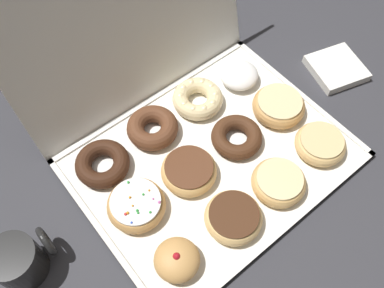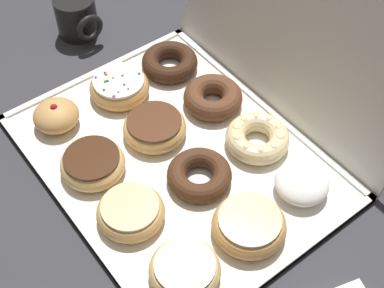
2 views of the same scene
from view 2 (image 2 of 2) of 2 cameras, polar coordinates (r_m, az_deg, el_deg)
name	(u,v)px [view 2 (image 2 of 2)]	position (r m, az deg, el deg)	size (l,w,h in m)	color
ground_plane	(176,159)	(0.98, -1.70, -1.62)	(3.00, 3.00, 0.00)	#333338
donut_box	(176,158)	(0.98, -1.71, -1.43)	(0.56, 0.43, 0.01)	white
box_lid_open	(301,11)	(0.98, 11.28, 13.44)	(0.56, 0.41, 0.01)	white
jelly_filled_donut_0	(56,115)	(1.04, -13.99, 2.90)	(0.08, 0.08, 0.05)	tan
chocolate_frosted_donut_1	(93,163)	(0.95, -10.32, -2.00)	(0.11, 0.11, 0.04)	#E5B770
glazed_ring_donut_2	(131,212)	(0.89, -6.42, -7.03)	(0.11, 0.11, 0.04)	tan
glazed_ring_donut_3	(185,270)	(0.83, -0.76, -12.96)	(0.11, 0.11, 0.04)	#E5B770
sprinkle_donut_4	(119,87)	(1.07, -7.58, 5.95)	(0.12, 0.12, 0.04)	tan
chocolate_frosted_donut_5	(154,128)	(0.99, -3.98, 1.72)	(0.12, 0.12, 0.04)	tan
chocolate_cake_ring_donut_6	(197,176)	(0.93, 0.57, -3.36)	(0.11, 0.11, 0.03)	#472816
glazed_ring_donut_7	(247,226)	(0.87, 5.78, -8.53)	(0.12, 0.12, 0.04)	tan
chocolate_cake_ring_donut_8	(170,62)	(1.12, -2.34, 8.53)	(0.11, 0.11, 0.03)	#381E11
chocolate_cake_ring_donut_9	(213,97)	(1.05, 2.19, 4.88)	(0.11, 0.11, 0.04)	#59331E
cruller_donut_10	(257,138)	(0.98, 6.84, 0.67)	(0.12, 0.12, 0.04)	beige
powdered_filled_donut_11	(302,183)	(0.93, 11.37, -4.04)	(0.09, 0.09, 0.04)	white
coffee_mug	(77,16)	(1.23, -11.90, 12.94)	(0.11, 0.09, 0.09)	black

